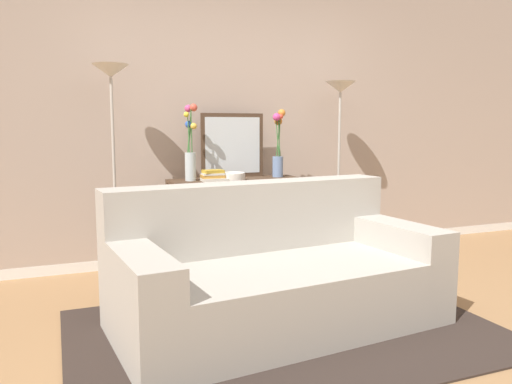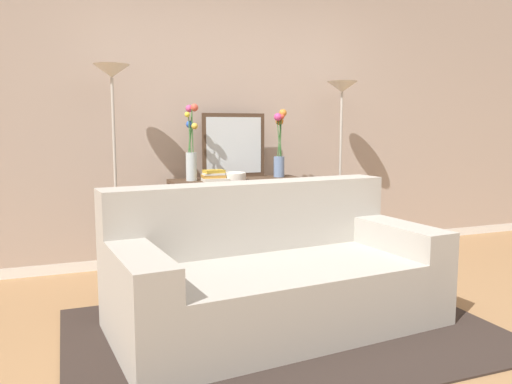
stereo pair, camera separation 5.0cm
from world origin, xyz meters
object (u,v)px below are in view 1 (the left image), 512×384
Objects in this scene: book_row_under_console at (196,264)px; floor_lamp_left at (112,112)px; wall_mirror at (233,145)px; floor_lamp_right at (340,120)px; couch at (274,276)px; fruit_bowl at (233,176)px; vase_tall_flowers at (190,149)px; book_stack at (213,176)px; console_table at (235,207)px; vase_short_flowers at (278,147)px.

floor_lamp_left is at bearing -175.44° from book_row_under_console.
floor_lamp_right is at bearing -11.68° from wall_mirror.
couch is 10.22× the size of fruit_bowl.
vase_tall_flowers is at bearing 98.42° from couch.
floor_lamp_right reaches higher than book_row_under_console.
wall_mirror is at bearing 45.29° from book_stack.
vase_short_flowers is at bearing -0.43° from console_table.
book_row_under_console is at bearing 179.77° from vase_short_flowers.
floor_lamp_left is 1.04× the size of floor_lamp_right.
wall_mirror is 1.11m from book_row_under_console.
floor_lamp_left is at bearing -178.01° from vase_short_flowers.
book_row_under_console is (-0.78, 0.00, -1.01)m from vase_short_flowers.
wall_mirror is 2.86× the size of fruit_bowl.
book_stack is (0.17, -0.10, -0.22)m from vase_tall_flowers.
floor_lamp_right is (1.02, -0.05, 0.77)m from console_table.
book_row_under_console is at bearing -159.08° from wall_mirror.
floor_lamp_left is at bearing -180.00° from floor_lamp_right.
floor_lamp_left reaches higher than fruit_bowl.
wall_mirror is 0.47m from vase_tall_flowers.
fruit_bowl is at bearing -176.85° from floor_lamp_right.
couch is 1.86m from floor_lamp_left.
floor_lamp_right is at bearing -2.22° from book_row_under_console.
book_stack is 0.80m from book_row_under_console.
wall_mirror is at bearing 71.71° from fruit_bowl.
floor_lamp_left is 2.94× the size of wall_mirror.
floor_lamp_right is 7.54× the size of book_stack.
floor_lamp_left reaches higher than book_stack.
console_table is 0.31m from fruit_bowl.
couch is 1.21× the size of floor_lamp_left.
wall_mirror is 0.91× the size of vase_tall_flowers.
couch is 1.80× the size of console_table.
vase_short_flowers reaches higher than fruit_bowl.
floor_lamp_left is 1.48m from vase_short_flowers.
book_row_under_console is (-0.39, -0.15, -1.03)m from wall_mirror.
fruit_bowl is at bearing -14.30° from vase_tall_flowers.
wall_mirror is 2.66× the size of book_stack.
vase_short_flowers is at bearing -0.23° from book_row_under_console.
book_row_under_console is at bearing 96.53° from couch.
floor_lamp_right is 1.03m from wall_mirror.
vase_tall_flowers is 2.79× the size of book_row_under_console.
floor_lamp_right is 1.18m from fruit_bowl.
couch is at bearing -98.98° from console_table.
book_stack is (0.80, -0.07, -0.52)m from floor_lamp_left.
wall_mirror is 0.45m from book_stack.
floor_lamp_left is at bearing 176.54° from fruit_bowl.
floor_lamp_left is at bearing 122.71° from couch.
floor_lamp_left is 1.12m from wall_mirror.
floor_lamp_left reaches higher than floor_lamp_right.
console_table is at bearing 3.38° from vase_tall_flowers.
book_row_under_console is (-0.15, 1.34, -0.25)m from couch.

